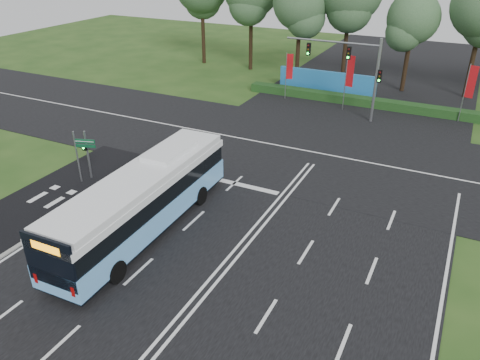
% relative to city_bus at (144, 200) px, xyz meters
% --- Properties ---
extents(ground, '(120.00, 120.00, 0.00)m').
position_rel_city_bus_xyz_m(ground, '(5.12, 1.90, -1.89)').
color(ground, '#244617').
rests_on(ground, ground).
extents(road_main, '(20.00, 120.00, 0.04)m').
position_rel_city_bus_xyz_m(road_main, '(5.12, 1.90, -1.87)').
color(road_main, black).
rests_on(road_main, ground).
extents(road_cross, '(120.00, 14.00, 0.05)m').
position_rel_city_bus_xyz_m(road_cross, '(5.12, 13.90, -1.86)').
color(road_cross, black).
rests_on(road_cross, ground).
extents(bike_path, '(5.00, 18.00, 0.06)m').
position_rel_city_bus_xyz_m(bike_path, '(-7.38, -1.10, -1.86)').
color(bike_path, black).
rests_on(bike_path, ground).
extents(kerb_strip, '(0.25, 18.00, 0.12)m').
position_rel_city_bus_xyz_m(kerb_strip, '(-4.98, -1.10, -1.83)').
color(kerb_strip, gray).
rests_on(kerb_strip, ground).
extents(city_bus, '(3.08, 13.11, 3.75)m').
position_rel_city_bus_xyz_m(city_bus, '(0.00, 0.00, 0.00)').
color(city_bus, '#68AFF3').
rests_on(city_bus, ground).
extents(pedestrian_signal, '(0.28, 0.41, 3.33)m').
position_rel_city_bus_xyz_m(pedestrian_signal, '(-6.97, 3.36, -0.06)').
color(pedestrian_signal, gray).
rests_on(pedestrian_signal, ground).
extents(street_sign, '(1.32, 0.50, 3.52)m').
position_rel_city_bus_xyz_m(street_sign, '(-6.88, 2.81, 0.37)').
color(street_sign, gray).
rests_on(street_sign, ground).
extents(banner_flag_left, '(0.63, 0.28, 4.48)m').
position_rel_city_bus_xyz_m(banner_flag_left, '(-1.66, 25.19, 1.04)').
color(banner_flag_left, gray).
rests_on(banner_flag_left, ground).
extents(banner_flag_mid, '(0.74, 0.23, 5.14)m').
position_rel_city_bus_xyz_m(banner_flag_mid, '(4.38, 24.21, 1.44)').
color(banner_flag_mid, gray).
rests_on(banner_flag_mid, ground).
extents(banner_flag_right, '(0.72, 0.23, 5.00)m').
position_rel_city_bus_xyz_m(banner_flag_right, '(14.13, 25.62, 1.36)').
color(banner_flag_right, gray).
rests_on(banner_flag_right, ground).
extents(traffic_light_gantry, '(8.41, 0.28, 7.00)m').
position_rel_city_bus_xyz_m(traffic_light_gantry, '(5.32, 22.40, 2.78)').
color(traffic_light_gantry, gray).
rests_on(traffic_light_gantry, ground).
extents(hedge, '(22.00, 1.20, 0.80)m').
position_rel_city_bus_xyz_m(hedge, '(5.12, 26.40, -1.49)').
color(hedge, '#153B16').
rests_on(hedge, ground).
extents(blue_hoarding, '(10.00, 0.30, 2.20)m').
position_rel_city_bus_xyz_m(blue_hoarding, '(1.12, 28.90, -0.79)').
color(blue_hoarding, '#2172B7').
rests_on(blue_hoarding, ground).
extents(eucalyptus_row, '(54.83, 8.74, 12.73)m').
position_rel_city_bus_xyz_m(eucalyptus_row, '(6.48, 33.42, 6.71)').
color(eucalyptus_row, black).
rests_on(eucalyptus_row, ground).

